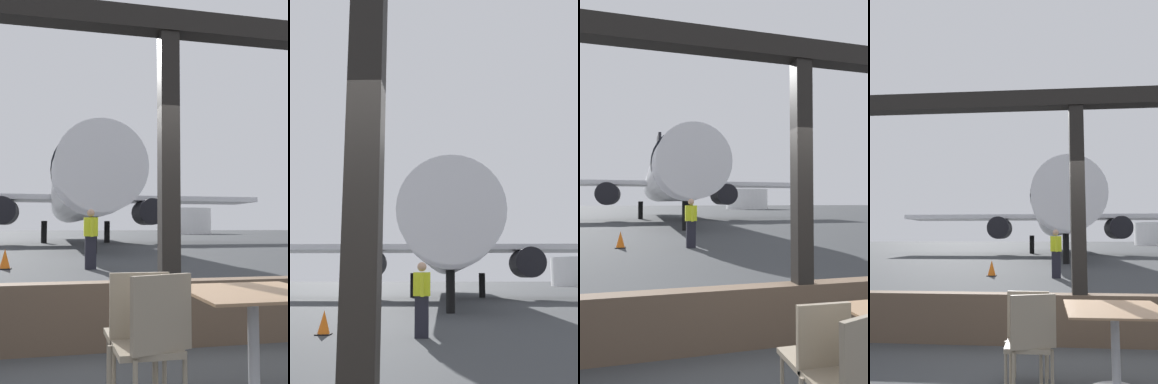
# 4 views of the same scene
# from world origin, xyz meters

# --- Properties ---
(ground_plane) EXTENTS (220.00, 220.00, 0.00)m
(ground_plane) POSITION_xyz_m (0.00, 40.00, 0.00)
(ground_plane) COLOR #383A3D
(window_frame) EXTENTS (9.00, 0.24, 3.55)m
(window_frame) POSITION_xyz_m (0.00, 0.00, 1.24)
(window_frame) COLOR brown
(window_frame) RESTS_ON ground
(dining_table) EXTENTS (0.91, 0.91, 0.77)m
(dining_table) POSITION_xyz_m (0.18, -1.56, 0.49)
(dining_table) COLOR #8C6B4C
(dining_table) RESTS_ON ground
(cafe_chair_window_left) EXTENTS (0.41, 0.41, 0.92)m
(cafe_chair_window_left) POSITION_xyz_m (-0.63, -1.46, 0.55)
(cafe_chair_window_left) COLOR gray
(cafe_chair_window_left) RESTS_ON ground
(cafe_chair_aisle_left) EXTENTS (0.48, 0.48, 0.94)m
(cafe_chair_aisle_left) POSITION_xyz_m (-0.60, -1.82, 0.56)
(cafe_chair_aisle_left) COLOR gray
(cafe_chair_aisle_left) RESTS_ON ground
(airplane) EXTENTS (27.30, 32.32, 10.55)m
(airplane) POSITION_xyz_m (0.71, 28.01, 3.60)
(airplane) COLOR silver
(airplane) RESTS_ON ground
(ground_crew_worker) EXTENTS (0.40, 0.57, 1.74)m
(ground_crew_worker) POSITION_xyz_m (-0.07, 8.35, 0.90)
(ground_crew_worker) COLOR black
(ground_crew_worker) RESTS_ON ground
(traffic_cone) EXTENTS (0.36, 0.36, 0.59)m
(traffic_cone) POSITION_xyz_m (-2.50, 8.88, 0.28)
(traffic_cone) COLOR orange
(traffic_cone) RESTS_ON ground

